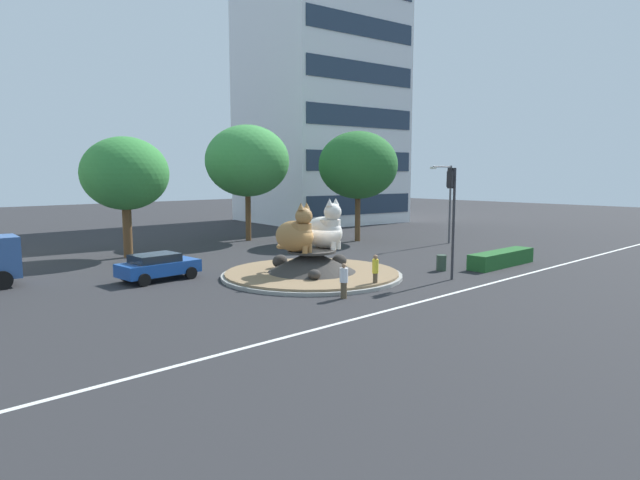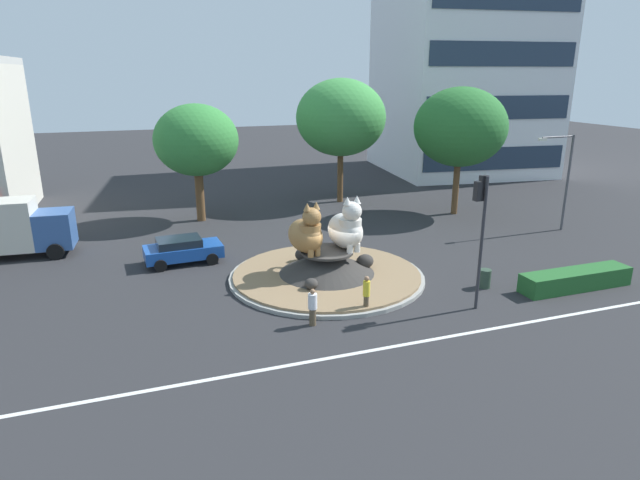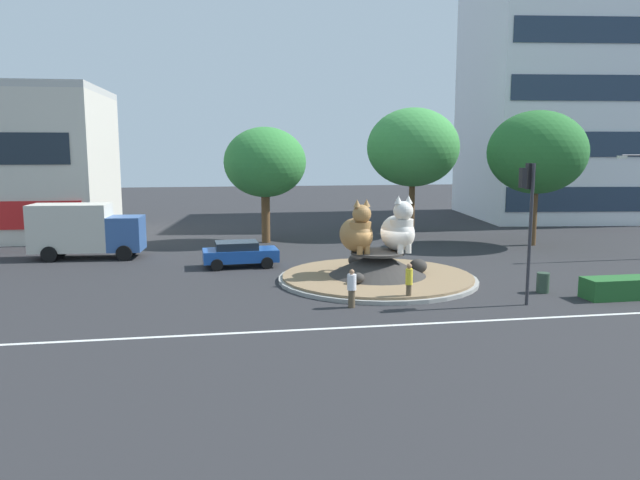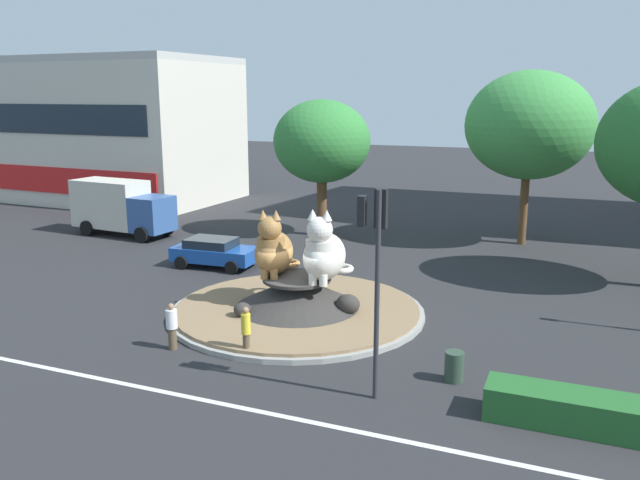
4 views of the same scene
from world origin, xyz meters
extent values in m
plane|color=#28282B|center=(0.00, 0.00, 0.00)|extent=(160.00, 160.00, 0.00)
cube|color=silver|center=(0.00, -7.47, 0.00)|extent=(112.00, 0.20, 0.01)
cylinder|color=gray|center=(0.00, 0.00, 0.09)|extent=(9.68, 9.68, 0.18)
cylinder|color=#846B4C|center=(0.00, 0.00, 0.24)|extent=(9.29, 9.29, 0.11)
cone|color=#33302D|center=(0.00, 0.00, 0.87)|extent=(4.73, 4.73, 1.15)
cylinder|color=#33302D|center=(0.00, 0.00, 1.38)|extent=(2.60, 2.60, 0.12)
ellipsoid|color=#33302D|center=(2.06, -0.01, 0.65)|extent=(0.90, 0.76, 0.72)
ellipsoid|color=#33302D|center=(-0.54, 2.06, 0.66)|extent=(0.92, 0.67, 0.74)
ellipsoid|color=#33302D|center=(-1.40, -1.75, 0.55)|extent=(0.63, 0.64, 0.50)
ellipsoid|color=#9E703D|center=(-1.04, 0.19, 2.26)|extent=(1.89, 2.50, 1.63)
cylinder|color=#9E703D|center=(-0.94, -0.25, 2.44)|extent=(1.27, 1.27, 1.02)
sphere|color=#9E703D|center=(-0.91, -0.41, 3.34)|extent=(0.90, 0.90, 0.90)
torus|color=#9E703D|center=(-0.89, 1.17, 1.61)|extent=(1.22, 1.22, 0.20)
cone|color=#9E703D|center=(-0.67, -0.35, 3.86)|extent=(0.44, 0.44, 0.37)
cone|color=#9E703D|center=(-1.15, -0.46, 3.86)|extent=(0.44, 0.44, 0.37)
cylinder|color=#9E703D|center=(-0.68, -0.56, 1.65)|extent=(0.29, 0.29, 0.41)
cylinder|color=#9E703D|center=(-1.04, -0.65, 1.65)|extent=(0.29, 0.29, 0.41)
ellipsoid|color=silver|center=(1.04, 0.20, 2.31)|extent=(1.77, 2.53, 1.73)
cylinder|color=silver|center=(1.10, -0.28, 2.50)|extent=(1.24, 1.24, 1.08)
sphere|color=silver|center=(1.11, -0.45, 3.45)|extent=(0.95, 0.95, 0.95)
torus|color=silver|center=(1.32, 1.21, 1.62)|extent=(1.20, 1.20, 0.22)
cone|color=silver|center=(1.37, -0.42, 4.00)|extent=(0.43, 0.43, 0.39)
cone|color=silver|center=(0.85, -0.48, 4.00)|extent=(0.43, 0.43, 0.39)
cylinder|color=silver|center=(1.33, -0.64, 1.66)|extent=(0.30, 0.30, 0.43)
cylinder|color=silver|center=(0.94, -0.69, 1.66)|extent=(0.30, 0.30, 0.43)
cylinder|color=#2D2D33|center=(4.86, -5.56, 2.90)|extent=(0.14, 0.14, 5.80)
cube|color=black|center=(4.85, -5.34, 5.28)|extent=(0.33, 0.25, 1.05)
sphere|color=#360606|center=(4.85, -5.26, 5.59)|extent=(0.18, 0.18, 0.18)
sphere|color=#392706|center=(4.85, -5.26, 5.28)|extent=(0.18, 0.18, 0.18)
sphere|color=green|center=(4.85, -5.26, 4.96)|extent=(0.18, 0.18, 0.18)
cube|color=black|center=(4.41, -5.57, 5.23)|extent=(0.21, 0.29, 0.80)
cube|color=beige|center=(-29.36, 20.08, 5.19)|extent=(27.34, 11.92, 10.38)
cube|color=red|center=(-29.54, 14.50, 2.08)|extent=(25.91, 0.96, 1.87)
cube|color=#19232D|center=(-29.54, 14.52, 6.43)|extent=(24.83, 0.88, 2.08)
cube|color=#B2B2AD|center=(-29.36, 20.08, 10.63)|extent=(27.34, 11.92, 0.50)
cube|color=#235B28|center=(10.65, -5.18, 0.45)|extent=(5.71, 1.20, 0.90)
cylinder|color=brown|center=(-4.39, 13.29, 1.64)|extent=(0.59, 0.59, 3.29)
ellipsoid|color=#337F38|center=(-4.39, 13.29, 5.52)|extent=(5.59, 5.59, 4.75)
cylinder|color=brown|center=(6.79, 15.44, 1.90)|extent=(0.45, 0.45, 3.81)
ellipsoid|color=#3D8E42|center=(6.79, 15.44, 6.54)|extent=(6.84, 6.84, 5.81)
cylinder|color=brown|center=(-2.35, -4.74, 0.37)|extent=(0.28, 0.28, 0.73)
cylinder|color=silver|center=(-2.35, -4.74, 1.05)|extent=(0.37, 0.37, 0.63)
sphere|color=#936B4C|center=(-2.35, -4.74, 1.47)|extent=(0.21, 0.21, 0.21)
cylinder|color=brown|center=(0.19, -4.36, 0.38)|extent=(0.23, 0.23, 0.77)
cylinder|color=yellow|center=(0.19, -4.36, 1.10)|extent=(0.30, 0.30, 0.67)
sphere|color=#936B4C|center=(0.19, -4.36, 1.55)|extent=(0.22, 0.22, 0.22)
cube|color=#19479E|center=(-6.46, 4.71, 0.65)|extent=(4.14, 2.09, 0.66)
cube|color=#19232D|center=(-6.66, 4.70, 1.19)|extent=(2.35, 1.76, 0.42)
cylinder|color=black|center=(-5.18, 5.72, 0.32)|extent=(0.65, 0.26, 0.64)
cylinder|color=black|center=(-5.08, 3.86, 0.32)|extent=(0.65, 0.26, 0.64)
cylinder|color=black|center=(-7.85, 5.56, 0.32)|extent=(0.65, 0.26, 0.64)
cylinder|color=black|center=(-7.74, 3.71, 0.32)|extent=(0.65, 0.26, 0.64)
cube|color=#335693|center=(-13.00, 8.68, 1.46)|extent=(2.05, 2.26, 2.02)
cube|color=beige|center=(-16.15, 8.92, 1.84)|extent=(4.57, 2.46, 2.77)
cylinder|color=black|center=(-12.85, 9.73, 0.45)|extent=(0.92, 0.37, 0.90)
cylinder|color=black|center=(-13.02, 7.61, 0.45)|extent=(0.92, 0.37, 0.90)
cylinder|color=black|center=(-17.01, 10.05, 0.45)|extent=(0.92, 0.37, 0.90)
cylinder|color=black|center=(-17.17, 7.93, 0.45)|extent=(0.92, 0.37, 0.90)
cylinder|color=#2D4233|center=(6.67, -3.65, 0.45)|extent=(0.56, 0.56, 0.90)
camera|label=1|loc=(-19.10, -21.31, 5.50)|focal=30.38mm
camera|label=2|loc=(-8.72, -23.65, 9.80)|focal=30.37mm
camera|label=3|loc=(-7.57, -27.87, 6.30)|focal=33.69mm
camera|label=4|loc=(9.67, -21.31, 8.22)|focal=36.19mm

